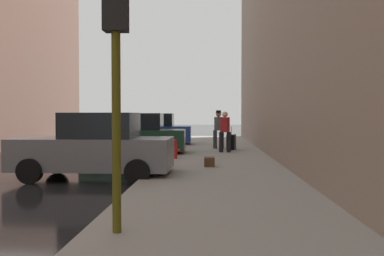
% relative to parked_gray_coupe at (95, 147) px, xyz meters
% --- Properties ---
extents(ground_plane, '(120.00, 120.00, 0.00)m').
position_rel_parked_gray_coupe_xyz_m(ground_plane, '(-2.65, 0.00, -0.85)').
color(ground_plane, black).
extents(sidewalk, '(4.00, 40.00, 0.15)m').
position_rel_parked_gray_coupe_xyz_m(sidewalk, '(3.35, 0.00, -0.77)').
color(sidewalk, gray).
rests_on(sidewalk, ground_plane).
extents(parked_gray_coupe, '(4.22, 2.10, 1.79)m').
position_rel_parked_gray_coupe_xyz_m(parked_gray_coupe, '(0.00, 0.00, 0.00)').
color(parked_gray_coupe, slate).
rests_on(parked_gray_coupe, ground_plane).
extents(parked_dark_green_sedan, '(4.24, 2.14, 1.79)m').
position_rel_parked_gray_coupe_xyz_m(parked_dark_green_sedan, '(-0.00, 6.22, 0.00)').
color(parked_dark_green_sedan, '#193828').
rests_on(parked_dark_green_sedan, ground_plane).
extents(parked_blue_sedan, '(4.24, 2.13, 1.79)m').
position_rel_parked_gray_coupe_xyz_m(parked_blue_sedan, '(-0.00, 11.46, 0.00)').
color(parked_blue_sedan, navy).
rests_on(parked_blue_sedan, ground_plane).
extents(fire_hydrant, '(0.42, 0.22, 0.70)m').
position_rel_parked_gray_coupe_xyz_m(fire_hydrant, '(1.80, 3.96, -0.35)').
color(fire_hydrant, red).
rests_on(fire_hydrant, sidewalk).
extents(traffic_light, '(0.32, 0.32, 3.60)m').
position_rel_parked_gray_coupe_xyz_m(traffic_light, '(1.85, -5.70, 1.91)').
color(traffic_light, '#514C0F').
rests_on(traffic_light, sidewalk).
extents(pedestrian_with_beanie, '(0.51, 0.43, 1.78)m').
position_rel_parked_gray_coupe_xyz_m(pedestrian_with_beanie, '(3.48, 8.51, 0.29)').
color(pedestrian_with_beanie, '#333338').
rests_on(pedestrian_with_beanie, sidewalk).
extents(pedestrian_in_red_jacket, '(0.51, 0.42, 1.71)m').
position_rel_parked_gray_coupe_xyz_m(pedestrian_in_red_jacket, '(3.72, 6.58, 0.26)').
color(pedestrian_in_red_jacket, black).
rests_on(pedestrian_in_red_jacket, sidewalk).
extents(rolling_suitcase, '(0.46, 0.62, 1.04)m').
position_rel_parked_gray_coupe_xyz_m(rolling_suitcase, '(4.05, 7.89, -0.36)').
color(rolling_suitcase, black).
rests_on(rolling_suitcase, sidewalk).
extents(duffel_bag, '(0.32, 0.44, 0.28)m').
position_rel_parked_gray_coupe_xyz_m(duffel_bag, '(3.08, 1.67, -0.56)').
color(duffel_bag, '#472D19').
rests_on(duffel_bag, sidewalk).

